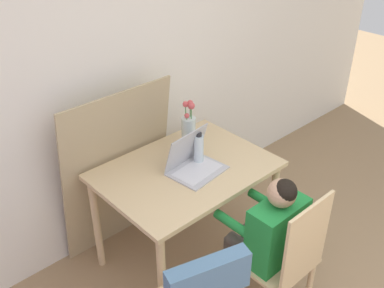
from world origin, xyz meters
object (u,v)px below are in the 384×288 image
at_px(laptop, 193,162).
at_px(water_bottle, 199,149).
at_px(flower_vase, 189,130).
at_px(person_seated, 270,230).
at_px(chair_occupied, 285,259).

bearing_deg(laptop, water_bottle, 16.28).
bearing_deg(flower_vase, person_seated, -97.32).
height_order(laptop, water_bottle, laptop).
relative_size(laptop, water_bottle, 1.67).
relative_size(chair_occupied, laptop, 2.57).
xyz_separation_m(laptop, water_bottle, (0.08, 0.04, 0.04)).
relative_size(chair_occupied, person_seated, 0.94).
height_order(chair_occupied, water_bottle, water_bottle).
height_order(flower_vase, water_bottle, flower_vase).
height_order(chair_occupied, person_seated, person_seated).
distance_m(flower_vase, water_bottle, 0.20).
height_order(chair_occupied, laptop, laptop).
xyz_separation_m(chair_occupied, person_seated, (0.00, 0.12, 0.14)).
xyz_separation_m(person_seated, laptop, (-0.06, 0.59, 0.21)).
xyz_separation_m(flower_vase, water_bottle, (-0.08, -0.18, -0.03)).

